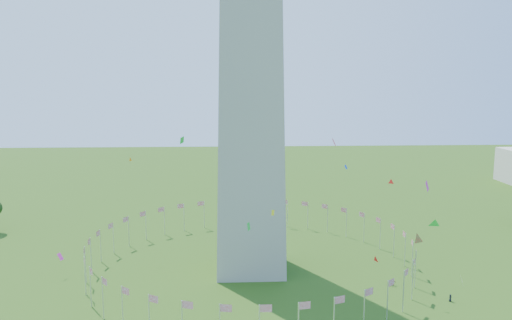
{
  "coord_description": "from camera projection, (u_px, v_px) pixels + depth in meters",
  "views": [
    {
      "loc": [
        -4.69,
        -71.58,
        47.12
      ],
      "look_at": [
        0.65,
        35.0,
        30.59
      ],
      "focal_mm": 35.0,
      "sensor_mm": 36.0,
      "label": 1
    }
  ],
  "objects": [
    {
      "name": "kites_aloft",
      "position": [
        323.0,
        220.0,
        101.89
      ],
      "size": [
        95.49,
        86.74,
        33.05
      ],
      "color": "green",
      "rests_on": "ground"
    },
    {
      "name": "flag_ring",
      "position": [
        250.0,
        252.0,
        126.75
      ],
      "size": [
        80.24,
        80.24,
        9.0
      ],
      "color": "silver",
      "rests_on": "ground"
    }
  ]
}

